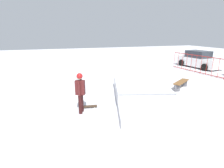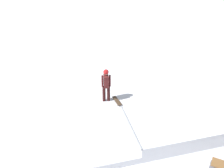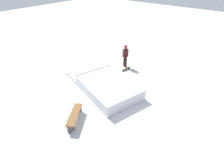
# 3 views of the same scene
# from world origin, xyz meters

# --- Properties ---
(ground_plane) EXTENTS (60.00, 60.00, 0.00)m
(ground_plane) POSITION_xyz_m (0.00, 0.00, 0.00)
(ground_plane) COLOR silver
(skate_ramp) EXTENTS (5.92, 4.03, 0.74)m
(skate_ramp) POSITION_xyz_m (1.33, -0.26, 0.32)
(skate_ramp) COLOR silver
(skate_ramp) RESTS_ON ground
(skater) EXTENTS (0.41, 0.44, 1.73)m
(skater) POSITION_xyz_m (2.05, -3.48, 1.01)
(skater) COLOR black
(skater) RESTS_ON ground
(skateboard) EXTENTS (0.35, 0.82, 0.09)m
(skateboard) POSITION_xyz_m (1.68, -3.11, 0.08)
(skateboard) COLOR #3F2D1E
(skateboard) RESTS_ON ground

